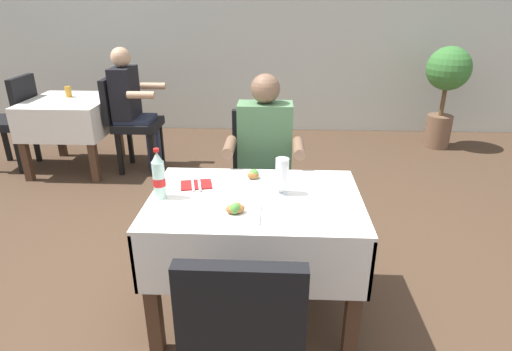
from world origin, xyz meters
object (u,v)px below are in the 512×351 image
object	(u,v)px
background_chair_right	(129,118)
background_patron	(132,103)
background_table_tumbler	(68,92)
napkin_cutlery_set	(196,185)
beer_glass_left	(282,176)
cola_bottle_primary	(159,176)
potted_plant_corner	(446,83)
chair_far_diner_seat	(261,173)
background_chair_left	(13,117)
seated_diner_far	(265,158)
background_dining_table	(71,118)
plate_near_camera	(236,211)
main_dining_table	(255,227)
chair_near_camera_side	(245,334)
plate_far_diner	(256,179)

from	to	relation	value
background_chair_right	background_patron	size ratio (longest dim) A/B	0.77
background_table_tumbler	napkin_cutlery_set	bearing A→B (deg)	-51.33
background_patron	napkin_cutlery_set	bearing A→B (deg)	-63.29
beer_glass_left	cola_bottle_primary	xyz separation A→B (m)	(-0.63, -0.08, 0.02)
potted_plant_corner	beer_glass_left	bearing A→B (deg)	-122.81
chair_far_diner_seat	background_patron	world-z (taller)	background_patron
chair_far_diner_seat	background_chair_left	distance (m)	2.97
seated_diner_far	chair_far_diner_seat	bearing A→B (deg)	105.68
cola_bottle_primary	background_chair_left	bearing A→B (deg)	134.22
beer_glass_left	background_dining_table	world-z (taller)	beer_glass_left
plate_near_camera	potted_plant_corner	xyz separation A→B (m)	(2.16, 3.25, 0.02)
cola_bottle_primary	background_chair_left	world-z (taller)	cola_bottle_primary
main_dining_table	chair_near_camera_side	size ratio (longest dim) A/B	1.14
main_dining_table	beer_glass_left	distance (m)	0.32
chair_near_camera_side	background_chair_left	size ratio (longest dim) A/B	1.00
plate_near_camera	background_patron	xyz separation A→B (m)	(-1.28, 2.36, -0.05)
seated_diner_far	background_patron	bearing A→B (deg)	132.86
seated_diner_far	cola_bottle_primary	size ratio (longest dim) A/B	4.67
chair_near_camera_side	background_patron	bearing A→B (deg)	114.77
background_table_tumbler	cola_bottle_primary	bearing A→B (deg)	-55.93
beer_glass_left	background_table_tumbler	distance (m)	3.12
plate_far_diner	background_dining_table	bearing A→B (deg)	135.73
background_chair_right	plate_far_diner	bearing A→B (deg)	-54.44
background_dining_table	background_patron	distance (m)	0.68
background_chair_left	napkin_cutlery_set	bearing A→B (deg)	-41.58
plate_near_camera	potted_plant_corner	distance (m)	3.90
background_dining_table	background_patron	size ratio (longest dim) A/B	0.66
beer_glass_left	cola_bottle_primary	distance (m)	0.64
plate_near_camera	background_table_tumbler	size ratio (longest dim) A/B	2.04
background_table_tumbler	background_dining_table	bearing A→B (deg)	-73.31
chair_near_camera_side	plate_far_diner	world-z (taller)	chair_near_camera_side
main_dining_table	background_patron	size ratio (longest dim) A/B	0.88
beer_glass_left	background_dining_table	distance (m)	3.03
plate_far_diner	chair_far_diner_seat	bearing A→B (deg)	89.40
main_dining_table	background_table_tumbler	world-z (taller)	background_table_tumbler
plate_far_diner	potted_plant_corner	xyz separation A→B (m)	(2.08, 2.85, 0.02)
main_dining_table	background_chair_left	xyz separation A→B (m)	(-2.62, 2.16, -0.01)
cola_bottle_primary	background_chair_right	size ratio (longest dim) A/B	0.28
plate_far_diner	background_chair_left	size ratio (longest dim) A/B	0.26
background_patron	chair_far_diner_seat	bearing A→B (deg)	-45.61
background_chair_left	background_patron	distance (m)	1.28
cola_bottle_primary	potted_plant_corner	bearing A→B (deg)	50.18
chair_far_diner_seat	main_dining_table	bearing A→B (deg)	-90.00
beer_glass_left	potted_plant_corner	bearing A→B (deg)	57.19
main_dining_table	chair_far_diner_seat	distance (m)	0.78
main_dining_table	background_dining_table	world-z (taller)	same
chair_near_camera_side	background_chair_right	world-z (taller)	same
chair_far_diner_seat	background_dining_table	bearing A→B (deg)	145.47
background_table_tumbler	potted_plant_corner	world-z (taller)	potted_plant_corner
plate_near_camera	napkin_cutlery_set	world-z (taller)	plate_near_camera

